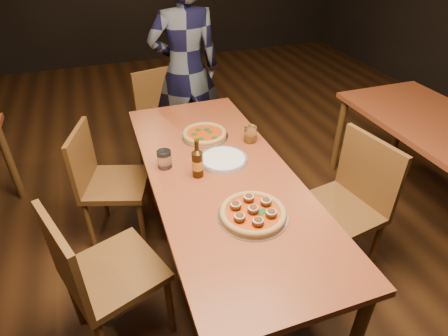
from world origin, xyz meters
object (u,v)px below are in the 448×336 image
object	(u,v)px
table_main	(221,183)
pizza_margherita	(205,134)
amber_glass	(250,134)
chair_main_sw	(116,183)
chair_main_nw	(114,271)
chair_end	(170,123)
water_glass	(164,159)
plate_stack	(223,160)
pizza_meatball	(253,213)
chair_main_e	(337,210)
diner	(186,70)
beer_bottle	(198,164)

from	to	relation	value
table_main	pizza_margherita	xyz separation A→B (m)	(0.03, 0.44, 0.09)
amber_glass	chair_main_sw	bearing A→B (deg)	164.35
chair_main_nw	chair_end	world-z (taller)	chair_main_nw
chair_main_sw	water_glass	xyz separation A→B (m)	(0.30, -0.36, 0.35)
plate_stack	amber_glass	distance (m)	0.31
water_glass	pizza_margherita	bearing A→B (deg)	39.59
pizza_meatball	plate_stack	xyz separation A→B (m)	(0.02, 0.52, -0.01)
chair_main_sw	chair_main_e	distance (m)	1.48
chair_main_nw	chair_main_e	size ratio (longest dim) A/B	0.98
chair_main_nw	chair_main_sw	xyz separation A→B (m)	(0.09, 0.81, -0.03)
pizza_margherita	diner	distance (m)	1.02
water_glass	chair_main_e	bearing A→B (deg)	-23.88
chair_main_sw	plate_stack	distance (m)	0.83
pizza_margherita	diner	size ratio (longest dim) A/B	0.18
table_main	pizza_meatball	world-z (taller)	pizza_meatball
chair_main_sw	pizza_margherita	xyz separation A→B (m)	(0.62, -0.09, 0.32)
table_main	chair_end	xyz separation A→B (m)	(-0.05, 1.25, -0.21)
pizza_meatball	plate_stack	bearing A→B (deg)	87.28
chair_main_sw	water_glass	bearing A→B (deg)	-122.54
pizza_margherita	diner	world-z (taller)	diner
chair_main_sw	pizza_meatball	world-z (taller)	chair_main_sw
amber_glass	chair_main_nw	bearing A→B (deg)	-150.01
chair_end	water_glass	xyz separation A→B (m)	(-0.24, -1.08, 0.33)
chair_main_sw	amber_glass	xyz separation A→B (m)	(0.89, -0.25, 0.35)
chair_end	pizza_margherita	size ratio (longest dim) A/B	2.96
chair_end	water_glass	world-z (taller)	chair_end
table_main	chair_main_nw	distance (m)	0.76
plate_stack	table_main	bearing A→B (deg)	-114.80
chair_end	pizza_meatball	bearing A→B (deg)	-100.53
pizza_meatball	water_glass	xyz separation A→B (m)	(-0.32, 0.58, 0.03)
chair_main_sw	pizza_meatball	size ratio (longest dim) A/B	2.55
amber_glass	table_main	bearing A→B (deg)	-136.12
beer_bottle	water_glass	bearing A→B (deg)	136.34
plate_stack	diner	world-z (taller)	diner
pizza_margherita	diner	xyz separation A→B (m)	(0.13, 1.00, 0.09)
chair_main_nw	pizza_margherita	distance (m)	1.05
beer_bottle	chair_main_sw	bearing A→B (deg)	131.58
pizza_meatball	chair_main_e	bearing A→B (deg)	13.66
table_main	chair_end	size ratio (longest dim) A/B	2.13
chair_main_nw	pizza_margherita	bearing A→B (deg)	-65.03
chair_end	plate_stack	bearing A→B (deg)	-98.07
chair_main_sw	beer_bottle	bearing A→B (deg)	-120.30
chair_main_sw	chair_main_nw	bearing A→B (deg)	-168.02
table_main	water_glass	world-z (taller)	water_glass
pizza_margherita	chair_main_nw	bearing A→B (deg)	-134.64
chair_main_nw	chair_main_e	distance (m)	1.34
table_main	amber_glass	bearing A→B (deg)	43.88
plate_stack	chair_end	bearing A→B (deg)	95.20
plate_stack	amber_glass	bearing A→B (deg)	35.23
chair_end	diner	xyz separation A→B (m)	(0.22, 0.19, 0.39)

